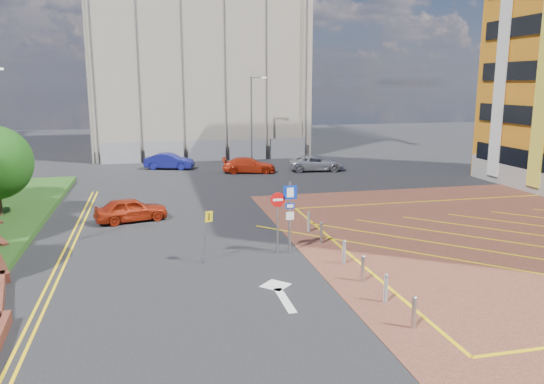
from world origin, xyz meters
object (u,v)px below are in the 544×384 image
object	(u,v)px
car_red_back	(249,165)
sign_cluster	(285,210)
car_blue_back	(169,161)
car_silver_back	(317,163)
lamp_back	(252,116)
warning_sign	(206,230)
car_red_left	(131,209)

from	to	relation	value
car_red_back	sign_cluster	bearing A→B (deg)	-175.23
car_blue_back	car_silver_back	bearing A→B (deg)	-89.97
lamp_back	car_blue_back	xyz separation A→B (m)	(-7.81, -2.16, -3.67)
warning_sign	car_red_back	world-z (taller)	warning_sign
car_blue_back	car_red_back	size ratio (longest dim) A/B	0.95
lamp_back	warning_sign	xyz separation A→B (m)	(-7.31, -27.51, -2.93)
car_red_left	car_blue_back	xyz separation A→B (m)	(2.74, 17.60, 0.03)
car_red_left	car_blue_back	bearing A→B (deg)	-23.53
car_blue_back	car_red_back	distance (m)	7.29
warning_sign	car_silver_back	size ratio (longest dim) A/B	0.48
car_red_back	car_blue_back	bearing A→B (deg)	72.94
warning_sign	car_silver_back	bearing A→B (deg)	61.49
car_blue_back	car_silver_back	size ratio (longest dim) A/B	0.89
lamp_back	car_red_left	distance (m)	22.70
lamp_back	car_silver_back	world-z (taller)	lamp_back
car_red_back	warning_sign	bearing A→B (deg)	176.03
sign_cluster	car_red_left	distance (m)	10.01
car_silver_back	car_red_left	bearing A→B (deg)	139.80
car_silver_back	car_red_back	bearing A→B (deg)	94.03
lamp_back	car_red_back	bearing A→B (deg)	-103.94
car_silver_back	sign_cluster	bearing A→B (deg)	165.81
lamp_back	warning_sign	world-z (taller)	lamp_back
sign_cluster	warning_sign	distance (m)	3.60
warning_sign	car_silver_back	xyz separation A→B (m)	(11.73, 21.60, -0.78)
car_red_back	car_red_left	bearing A→B (deg)	158.22
lamp_back	sign_cluster	world-z (taller)	lamp_back
sign_cluster	car_red_back	bearing A→B (deg)	83.62
lamp_back	sign_cluster	xyz separation A→B (m)	(-3.78, -27.02, -2.41)
sign_cluster	car_silver_back	world-z (taller)	sign_cluster
lamp_back	warning_sign	distance (m)	28.62
lamp_back	car_silver_back	distance (m)	8.26
lamp_back	sign_cluster	distance (m)	27.38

